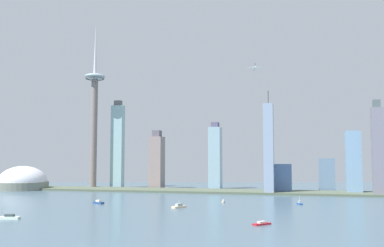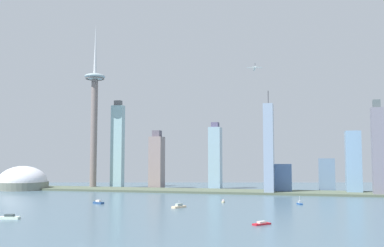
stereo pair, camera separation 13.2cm
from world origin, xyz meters
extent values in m
plane|color=#486172|center=(0.00, 0.00, 0.00)|extent=(6000.00, 6000.00, 0.00)
cube|color=#535F4B|center=(0.00, 445.53, 1.68)|extent=(806.31, 76.25, 3.36)
cylinder|color=slate|center=(-236.79, 474.71, 102.80)|extent=(12.02, 12.02, 205.59)
ellipsoid|color=#9FB6C0|center=(-236.79, 474.71, 205.59)|extent=(37.96, 37.96, 11.04)
torus|color=slate|center=(-236.79, 474.71, 201.73)|extent=(34.47, 34.47, 2.21)
cone|color=silver|center=(-236.79, 474.71, 258.94)|extent=(6.01, 6.01, 95.65)
cylinder|color=slate|center=(-342.73, 418.36, 6.82)|extent=(87.39, 87.39, 13.64)
ellipsoid|color=silver|center=(-342.73, 418.36, 13.64)|extent=(83.02, 83.02, 55.14)
cube|color=#93BAC0|center=(-202.52, 503.70, 76.92)|extent=(22.56, 14.82, 153.85)
cube|color=#605E5F|center=(-202.52, 503.70, 158.65)|extent=(13.54, 8.89, 9.60)
cube|color=#789FC2|center=(208.98, 461.80, 48.34)|extent=(22.84, 24.06, 96.68)
cube|color=#8CA0BB|center=(83.69, 423.15, 68.95)|extent=(14.63, 24.36, 137.90)
cylinder|color=#4C4C51|center=(83.69, 423.15, 148.35)|extent=(1.60, 1.60, 20.89)
cube|color=#5776AC|center=(103.14, 450.11, 22.86)|extent=(26.52, 16.24, 45.71)
cube|color=gray|center=(-123.39, 499.49, 46.88)|extent=(23.00, 26.69, 93.75)
cube|color=#5D5663|center=(-123.39, 499.49, 99.48)|extent=(13.80, 16.02, 11.45)
cube|color=slate|center=(170.89, 494.93, 27.25)|extent=(25.51, 14.48, 54.49)
cube|color=#8FB2C3|center=(-18.72, 516.94, 55.15)|extent=(21.03, 25.30, 110.31)
cube|color=#544E6C|center=(-18.72, 516.94, 114.82)|extent=(12.62, 15.18, 9.03)
cube|color=slate|center=(239.41, 425.40, 63.96)|extent=(16.52, 15.78, 127.91)
cube|color=#515C5F|center=(239.41, 425.40, 133.74)|extent=(9.91, 9.47, 11.66)
cube|color=navy|center=(-103.36, 229.84, 1.18)|extent=(15.57, 10.74, 2.36)
cube|color=beige|center=(-103.36, 229.84, 3.42)|extent=(7.40, 5.97, 2.12)
cube|color=beige|center=(38.46, 280.34, 0.93)|extent=(2.41, 8.22, 1.86)
cube|color=silver|center=(38.46, 280.34, 2.89)|extent=(1.68, 3.62, 2.06)
cube|color=#1E4A8F|center=(129.58, 281.50, 0.81)|extent=(7.42, 11.19, 1.63)
cube|color=#A0AAAE|center=(129.58, 281.50, 2.98)|extent=(4.11, 5.28, 2.70)
cylinder|color=silver|center=(129.58, 281.50, 7.33)|extent=(0.24, 0.24, 6.00)
cube|color=red|center=(101.40, 109.90, 0.65)|extent=(14.82, 15.66, 1.31)
cube|color=silver|center=(101.40, 109.90, 2.12)|extent=(7.60, 7.86, 1.63)
cube|color=beige|center=(1.73, 212.53, 1.04)|extent=(13.87, 17.91, 2.09)
cube|color=#98AAA6|center=(1.73, 212.53, 3.42)|extent=(7.50, 8.68, 2.66)
cylinder|color=silver|center=(1.73, 212.53, 6.30)|extent=(0.24, 0.24, 3.10)
cube|color=white|center=(-118.86, 87.76, 1.17)|extent=(18.56, 9.51, 2.34)
cube|color=#354244|center=(-118.86, 87.76, 3.35)|extent=(8.48, 5.73, 2.02)
cylinder|color=silver|center=(62.87, 428.19, 195.94)|extent=(7.24, 24.42, 2.74)
sphere|color=silver|center=(60.59, 440.14, 195.94)|extent=(2.74, 2.74, 2.74)
cube|color=silver|center=(62.87, 428.19, 197.17)|extent=(23.97, 7.37, 0.50)
cube|color=silver|center=(64.78, 418.14, 196.35)|extent=(8.58, 3.60, 0.40)
cube|color=#2D333D|center=(64.78, 418.14, 199.80)|extent=(0.88, 2.13, 5.00)
camera|label=1|loc=(135.99, -251.88, 53.10)|focal=40.80mm
camera|label=2|loc=(136.12, -251.85, 53.10)|focal=40.80mm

